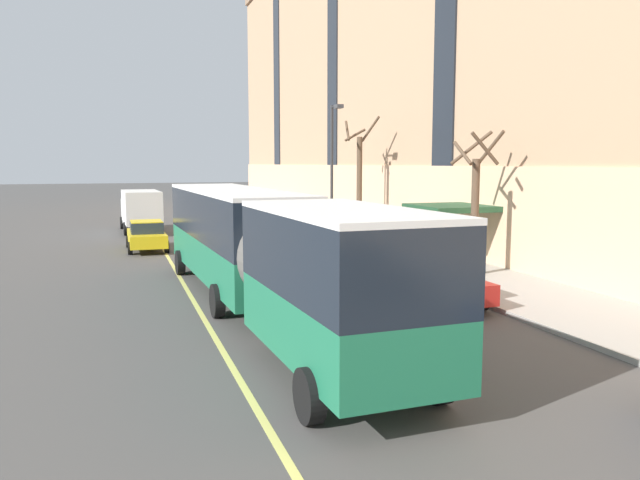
{
  "coord_description": "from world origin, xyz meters",
  "views": [
    {
      "loc": [
        -4.35,
        -19.5,
        4.53
      ],
      "look_at": [
        2.58,
        1.5,
        1.8
      ],
      "focal_mm": 35.0,
      "sensor_mm": 36.0,
      "label": 1
    }
  ],
  "objects_px": {
    "street_tree_mid_block": "(475,201)",
    "street_tree_far_uptown": "(359,180)",
    "parked_car_green_0": "(248,211)",
    "parked_car_red_4": "(434,279)",
    "parked_car_silver_1": "(268,219)",
    "taxi_cab": "(147,235)",
    "box_truck": "(141,208)",
    "fire_hydrant": "(415,263)",
    "parked_car_black_5": "(301,231)",
    "city_bus": "(259,245)",
    "street_lamp": "(333,160)",
    "parked_car_black_6": "(350,248)"
  },
  "relations": [
    {
      "from": "parked_car_green_0",
      "to": "street_tree_mid_block",
      "type": "bearing_deg",
      "value": -82.53
    },
    {
      "from": "city_bus",
      "to": "street_lamp",
      "type": "relative_size",
      "value": 2.52
    },
    {
      "from": "street_tree_far_uptown",
      "to": "parked_car_red_4",
      "type": "bearing_deg",
      "value": -103.01
    },
    {
      "from": "parked_car_red_4",
      "to": "parked_car_silver_1",
      "type": "bearing_deg",
      "value": 90.02
    },
    {
      "from": "parked_car_green_0",
      "to": "city_bus",
      "type": "bearing_deg",
      "value": -101.02
    },
    {
      "from": "street_lamp",
      "to": "city_bus",
      "type": "bearing_deg",
      "value": -117.16
    },
    {
      "from": "box_truck",
      "to": "street_tree_mid_block",
      "type": "xyz_separation_m",
      "value": [
        11.79,
        -21.22,
        1.45
      ]
    },
    {
      "from": "parked_car_green_0",
      "to": "parked_car_red_4",
      "type": "height_order",
      "value": "same"
    },
    {
      "from": "street_tree_mid_block",
      "to": "parked_car_black_6",
      "type": "bearing_deg",
      "value": 128.23
    },
    {
      "from": "parked_car_green_0",
      "to": "parked_car_black_6",
      "type": "distance_m",
      "value": 22.33
    },
    {
      "from": "parked_car_silver_1",
      "to": "taxi_cab",
      "type": "distance_m",
      "value": 10.96
    },
    {
      "from": "parked_car_red_4",
      "to": "parked_car_black_5",
      "type": "relative_size",
      "value": 1.04
    },
    {
      "from": "city_bus",
      "to": "parked_car_silver_1",
      "type": "relative_size",
      "value": 4.1
    },
    {
      "from": "city_bus",
      "to": "street_tree_mid_block",
      "type": "xyz_separation_m",
      "value": [
        9.33,
        3.05,
        0.94
      ]
    },
    {
      "from": "taxi_cab",
      "to": "street_tree_far_uptown",
      "type": "bearing_deg",
      "value": -1.05
    },
    {
      "from": "parked_car_black_6",
      "to": "street_lamp",
      "type": "xyz_separation_m",
      "value": [
        1.74,
        7.19,
        3.94
      ]
    },
    {
      "from": "parked_car_green_0",
      "to": "taxi_cab",
      "type": "distance_m",
      "value": 16.68
    },
    {
      "from": "parked_car_black_6",
      "to": "parked_car_green_0",
      "type": "bearing_deg",
      "value": 89.99
    },
    {
      "from": "box_truck",
      "to": "parked_car_black_5",
      "type": "bearing_deg",
      "value": -49.67
    },
    {
      "from": "street_tree_mid_block",
      "to": "street_tree_far_uptown",
      "type": "bearing_deg",
      "value": 90.1
    },
    {
      "from": "street_lamp",
      "to": "parked_car_black_6",
      "type": "bearing_deg",
      "value": -103.62
    },
    {
      "from": "street_tree_far_uptown",
      "to": "box_truck",
      "type": "bearing_deg",
      "value": 142.34
    },
    {
      "from": "parked_car_black_6",
      "to": "street_tree_mid_block",
      "type": "bearing_deg",
      "value": -51.77
    },
    {
      "from": "parked_car_green_0",
      "to": "parked_car_black_5",
      "type": "relative_size",
      "value": 0.99
    },
    {
      "from": "parked_car_silver_1",
      "to": "parked_car_black_6",
      "type": "bearing_deg",
      "value": -89.59
    },
    {
      "from": "fire_hydrant",
      "to": "parked_car_black_5",
      "type": "bearing_deg",
      "value": 99.83
    },
    {
      "from": "parked_car_green_0",
      "to": "parked_car_black_6",
      "type": "relative_size",
      "value": 1.06
    },
    {
      "from": "street_tree_far_uptown",
      "to": "street_lamp",
      "type": "xyz_separation_m",
      "value": [
        -1.76,
        -0.48,
        1.14
      ]
    },
    {
      "from": "parked_car_black_5",
      "to": "fire_hydrant",
      "type": "relative_size",
      "value": 6.41
    },
    {
      "from": "parked_car_green_0",
      "to": "parked_car_black_5",
      "type": "bearing_deg",
      "value": -90.59
    },
    {
      "from": "street_tree_mid_block",
      "to": "parked_car_red_4",
      "type": "bearing_deg",
      "value": -136.55
    },
    {
      "from": "parked_car_silver_1",
      "to": "parked_car_green_0",
      "type": "bearing_deg",
      "value": 89.1
    },
    {
      "from": "parked_car_black_5",
      "to": "street_tree_far_uptown",
      "type": "xyz_separation_m",
      "value": [
        3.65,
        0.48,
        2.8
      ]
    },
    {
      "from": "parked_car_red_4",
      "to": "box_truck",
      "type": "bearing_deg",
      "value": 108.33
    },
    {
      "from": "parked_car_green_0",
      "to": "parked_car_red_4",
      "type": "relative_size",
      "value": 0.95
    },
    {
      "from": "street_tree_far_uptown",
      "to": "fire_hydrant",
      "type": "bearing_deg",
      "value": -99.73
    },
    {
      "from": "box_truck",
      "to": "fire_hydrant",
      "type": "bearing_deg",
      "value": -63.54
    },
    {
      "from": "parked_car_red_4",
      "to": "taxi_cab",
      "type": "bearing_deg",
      "value": 117.57
    },
    {
      "from": "street_tree_far_uptown",
      "to": "street_lamp",
      "type": "height_order",
      "value": "street_lamp"
    },
    {
      "from": "box_truck",
      "to": "parked_car_silver_1",
      "type": "bearing_deg",
      "value": -11.35
    },
    {
      "from": "parked_car_silver_1",
      "to": "taxi_cab",
      "type": "height_order",
      "value": "same"
    },
    {
      "from": "box_truck",
      "to": "street_tree_mid_block",
      "type": "relative_size",
      "value": 1.25
    },
    {
      "from": "parked_car_green_0",
      "to": "box_truck",
      "type": "relative_size",
      "value": 0.64
    },
    {
      "from": "parked_car_silver_1",
      "to": "taxi_cab",
      "type": "xyz_separation_m",
      "value": [
        -8.24,
        -7.23,
        -0.0
      ]
    },
    {
      "from": "parked_car_green_0",
      "to": "street_tree_mid_block",
      "type": "height_order",
      "value": "street_tree_mid_block"
    },
    {
      "from": "parked_car_black_5",
      "to": "street_tree_mid_block",
      "type": "bearing_deg",
      "value": -72.53
    },
    {
      "from": "parked_car_black_5",
      "to": "parked_car_silver_1",
      "type": "bearing_deg",
      "value": 89.7
    },
    {
      "from": "street_tree_far_uptown",
      "to": "fire_hydrant",
      "type": "distance_m",
      "value": 11.41
    },
    {
      "from": "city_bus",
      "to": "taxi_cab",
      "type": "relative_size",
      "value": 4.15
    },
    {
      "from": "street_tree_far_uptown",
      "to": "parked_car_silver_1",
      "type": "bearing_deg",
      "value": 115.86
    }
  ]
}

